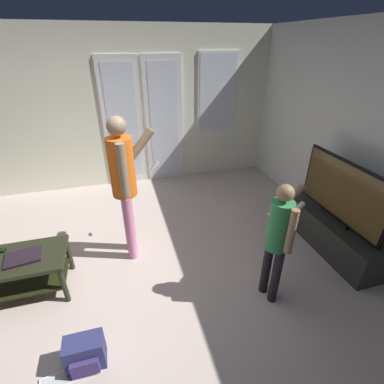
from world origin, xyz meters
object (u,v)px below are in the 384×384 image
Objects in this scene: coffee_table at (17,268)px; person_child at (279,235)px; tv_stand at (331,233)px; person_adult at (124,179)px; laptop_closed at (23,257)px; flat_screen_tv at (343,192)px; loose_keyboard at (71,376)px; backpack at (85,354)px.

coffee_table is 0.73× the size of person_child.
person_adult is (-2.37, 0.55, 0.79)m from tv_stand.
laptop_closed is at bearing -161.19° from person_adult.
coffee_table is at bearing -163.53° from person_adult.
person_adult is 1.65m from person_child.
coffee_table is 3.53m from flat_screen_tv.
loose_keyboard is 1.17m from laptop_closed.
loose_keyboard is at bearing -165.02° from flat_screen_tv.
laptop_closed is (-1.04, -0.35, -0.53)m from person_adult.
loose_keyboard is (-1.87, -0.31, -0.75)m from person_child.
laptop_closed is at bearing 163.54° from person_child.
person_child is at bearing -156.47° from tv_stand.
flat_screen_tv is 4.19× the size of backpack.
coffee_table is 2.99× the size of laptop_closed.
coffee_table is 2.53m from person_child.
person_adult is (1.13, 0.33, 0.67)m from coffee_table.
person_child is at bearing -25.19° from laptop_closed.
tv_stand is at bearing -64.89° from flat_screen_tv.
tv_stand is 3.42m from laptop_closed.
laptop_closed is (-0.56, 0.92, 0.33)m from backpack.
loose_keyboard is (-2.97, -0.80, -0.77)m from flat_screen_tv.
person_child is at bearing 7.88° from backpack.
person_adult is (-2.37, 0.55, 0.22)m from flat_screen_tv.
coffee_table is 3.13× the size of backpack.
backpack is 0.65× the size of loose_keyboard.
coffee_table reaches higher than backpack.
tv_stand is 1.13× the size of flat_screen_tv.
person_child reaches higher than flat_screen_tv.
coffee_table is 1.16m from backpack.
person_child is 1.87m from backpack.
loose_keyboard is (-2.97, -0.79, -0.19)m from tv_stand.
flat_screen_tv is 0.75× the size of person_adult.
person_adult reaches higher than tv_stand.
laptop_closed reaches higher than coffee_table.
loose_keyboard is (-0.13, -0.07, -0.13)m from backpack.
coffee_table is 0.56× the size of person_adult.
flat_screen_tv is at bearing 14.98° from loose_keyboard.
person_child reaches higher than laptop_closed.
flat_screen_tv is 0.98× the size of person_child.
backpack is (-2.85, -0.73, -0.64)m from flat_screen_tv.
person_adult reaches higher than laptop_closed.
person_adult reaches higher than backpack.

